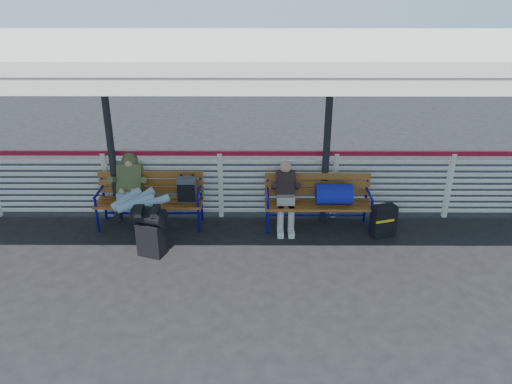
{
  "coord_description": "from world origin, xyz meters",
  "views": [
    {
      "loc": [
        0.65,
        -6.16,
        3.98
      ],
      "look_at": [
        0.63,
        1.0,
        0.87
      ],
      "focal_mm": 35.0,
      "sensor_mm": 36.0,
      "label": 1
    }
  ],
  "objects_px": {
    "traveler_man": "(136,195)",
    "suitcase_side": "(383,221)",
    "luggage_stack": "(150,229)",
    "companion_person": "(286,196)",
    "bench_left": "(160,193)",
    "bench_right": "(326,195)"
  },
  "relations": [
    {
      "from": "bench_left",
      "to": "companion_person",
      "type": "height_order",
      "value": "companion_person"
    },
    {
      "from": "bench_right",
      "to": "companion_person",
      "type": "distance_m",
      "value": 0.68
    },
    {
      "from": "luggage_stack",
      "to": "suitcase_side",
      "type": "distance_m",
      "value": 3.76
    },
    {
      "from": "traveler_man",
      "to": "companion_person",
      "type": "distance_m",
      "value": 2.46
    },
    {
      "from": "bench_right",
      "to": "bench_left",
      "type": "bearing_deg",
      "value": 177.85
    },
    {
      "from": "bench_right",
      "to": "companion_person",
      "type": "xyz_separation_m",
      "value": [
        -0.68,
        -0.0,
        -0.0
      ]
    },
    {
      "from": "traveler_man",
      "to": "companion_person",
      "type": "bearing_deg",
      "value": 5.58
    },
    {
      "from": "companion_person",
      "to": "suitcase_side",
      "type": "distance_m",
      "value": 1.66
    },
    {
      "from": "luggage_stack",
      "to": "bench_left",
      "type": "distance_m",
      "value": 1.04
    },
    {
      "from": "luggage_stack",
      "to": "bench_right",
      "type": "xyz_separation_m",
      "value": [
        2.79,
        0.93,
        0.16
      ]
    },
    {
      "from": "bench_left",
      "to": "companion_person",
      "type": "xyz_separation_m",
      "value": [
        2.12,
        -0.11,
        0.01
      ]
    },
    {
      "from": "bench_left",
      "to": "bench_right",
      "type": "relative_size",
      "value": 1.0
    },
    {
      "from": "traveler_man",
      "to": "suitcase_side",
      "type": "bearing_deg",
      "value": -0.82
    },
    {
      "from": "luggage_stack",
      "to": "bench_right",
      "type": "bearing_deg",
      "value": 38.57
    },
    {
      "from": "bench_left",
      "to": "traveler_man",
      "type": "relative_size",
      "value": 1.1
    },
    {
      "from": "bench_left",
      "to": "traveler_man",
      "type": "distance_m",
      "value": 0.49
    },
    {
      "from": "luggage_stack",
      "to": "bench_left",
      "type": "height_order",
      "value": "bench_left"
    },
    {
      "from": "luggage_stack",
      "to": "bench_right",
      "type": "relative_size",
      "value": 0.45
    },
    {
      "from": "companion_person",
      "to": "suitcase_side",
      "type": "height_order",
      "value": "companion_person"
    },
    {
      "from": "traveler_man",
      "to": "suitcase_side",
      "type": "height_order",
      "value": "traveler_man"
    },
    {
      "from": "bench_left",
      "to": "companion_person",
      "type": "relative_size",
      "value": 1.57
    },
    {
      "from": "luggage_stack",
      "to": "companion_person",
      "type": "height_order",
      "value": "companion_person"
    }
  ]
}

